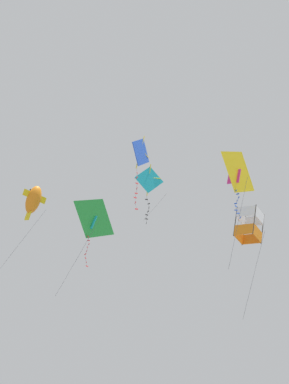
% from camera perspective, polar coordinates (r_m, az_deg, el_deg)
% --- Properties ---
extents(kite_delta_mid_left, '(3.85, 2.87, 7.30)m').
position_cam_1_polar(kite_delta_mid_left, '(42.61, -4.76, -2.51)').
color(kite_delta_mid_left, green).
extents(kite_diamond_highest, '(1.68, 1.19, 5.11)m').
position_cam_1_polar(kite_diamond_highest, '(35.53, -0.36, 3.67)').
color(kite_diamond_highest, blue).
extents(kite_box_far_centre, '(2.15, 1.94, 7.01)m').
position_cam_1_polar(kite_box_far_centre, '(34.55, 9.68, -3.06)').
color(kite_box_far_centre, white).
extents(kite_fish_low_drifter, '(2.61, 1.92, 7.31)m').
position_cam_1_polar(kite_fish_low_drifter, '(43.15, -10.27, -0.72)').
color(kite_fish_low_drifter, orange).
extents(kite_diamond_near_left, '(1.96, 1.09, 4.89)m').
position_cam_1_polar(kite_diamond_near_left, '(39.52, 0.43, 1.09)').
color(kite_diamond_near_left, '#1EB2C6').
extents(kite_delta_upper_right, '(2.92, 1.99, 7.46)m').
position_cam_1_polar(kite_delta_upper_right, '(35.23, 8.58, 1.77)').
color(kite_delta_upper_right, yellow).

